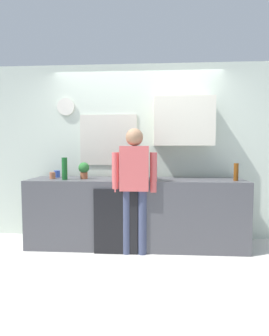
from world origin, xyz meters
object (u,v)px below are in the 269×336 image
at_px(bottle_amber_beer, 236,172).
at_px(cup_yellow_cup, 141,175).
at_px(cup_blue_mug, 57,174).
at_px(coffee_maker, 140,169).
at_px(cup_terracotta_mug, 53,175).
at_px(person_at_sink, 134,180).
at_px(potted_plant, 84,169).
at_px(bottle_red_vinegar, 134,170).
at_px(bottle_green_wine, 65,169).

xyz_separation_m(bottle_amber_beer, cup_yellow_cup, (-1.25, 0.23, -0.07)).
xyz_separation_m(bottle_amber_beer, cup_blue_mug, (-2.48, 0.27, -0.07)).
bearing_deg(bottle_amber_beer, coffee_maker, 177.40).
height_order(bottle_amber_beer, cup_blue_mug, bottle_amber_beer).
bearing_deg(cup_blue_mug, cup_terracotta_mug, -88.36).
bearing_deg(coffee_maker, bottle_amber_beer, -2.60).
bearing_deg(person_at_sink, potted_plant, 161.07).
height_order(bottle_amber_beer, cup_terracotta_mug, bottle_amber_beer).
bearing_deg(person_at_sink, cup_terracotta_mug, 170.00).
height_order(cup_yellow_cup, potted_plant, potted_plant).
bearing_deg(person_at_sink, bottle_amber_beer, 10.88).
distance_m(coffee_maker, cup_blue_mug, 1.25).
relative_size(potted_plant, person_at_sink, 0.14).
height_order(bottle_red_vinegar, potted_plant, potted_plant).
distance_m(bottle_amber_beer, person_at_sink, 1.33).
height_order(coffee_maker, cup_blue_mug, coffee_maker).
distance_m(bottle_green_wine, cup_blue_mug, 0.37).
xyz_separation_m(cup_yellow_cup, cup_terracotta_mug, (-1.22, -0.15, 0.00)).
height_order(bottle_amber_beer, person_at_sink, person_at_sink).
bearing_deg(potted_plant, cup_blue_mug, 159.07).
relative_size(cup_yellow_cup, person_at_sink, 0.05).
xyz_separation_m(potted_plant, person_at_sink, (0.72, -0.29, -0.11)).
relative_size(coffee_maker, cup_terracotta_mug, 3.59).
distance_m(bottle_amber_beer, cup_yellow_cup, 1.27).
distance_m(cup_yellow_cup, cup_blue_mug, 1.23).
relative_size(bottle_red_vinegar, cup_yellow_cup, 2.59).
distance_m(coffee_maker, person_at_sink, 0.28).
xyz_separation_m(bottle_red_vinegar, potted_plant, (-0.68, -0.21, 0.02)).
distance_m(cup_blue_mug, potted_plant, 0.48).
bearing_deg(cup_blue_mug, bottle_green_wine, -54.00).
xyz_separation_m(cup_terracotta_mug, potted_plant, (0.44, 0.02, 0.09)).
height_order(cup_terracotta_mug, potted_plant, potted_plant).
bearing_deg(cup_yellow_cup, bottle_amber_beer, -10.48).
bearing_deg(cup_yellow_cup, cup_blue_mug, 178.03).
xyz_separation_m(bottle_amber_beer, bottle_red_vinegar, (-1.36, 0.32, -0.01)).
relative_size(bottle_green_wine, bottle_red_vinegar, 1.36).
bearing_deg(bottle_red_vinegar, coffee_maker, -67.63).
height_order(potted_plant, person_at_sink, person_at_sink).
bearing_deg(bottle_red_vinegar, cup_yellow_cup, -39.34).
bearing_deg(person_at_sink, bottle_green_wine, 172.89).
relative_size(bottle_amber_beer, bottle_red_vinegar, 1.05).
xyz_separation_m(coffee_maker, cup_blue_mug, (-1.23, 0.22, -0.10)).
height_order(cup_yellow_cup, cup_terracotta_mug, cup_terracotta_mug).
xyz_separation_m(bottle_amber_beer, potted_plant, (-2.03, 0.10, 0.02)).
xyz_separation_m(bottle_red_vinegar, cup_blue_mug, (-1.12, -0.05, -0.06)).
height_order(cup_blue_mug, person_at_sink, person_at_sink).
xyz_separation_m(bottle_green_wine, cup_terracotta_mug, (-0.20, 0.10, -0.10)).
bearing_deg(coffee_maker, cup_terracotta_mug, 178.88).
relative_size(bottle_red_vinegar, person_at_sink, 0.14).
distance_m(cup_terracotta_mug, potted_plant, 0.45).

